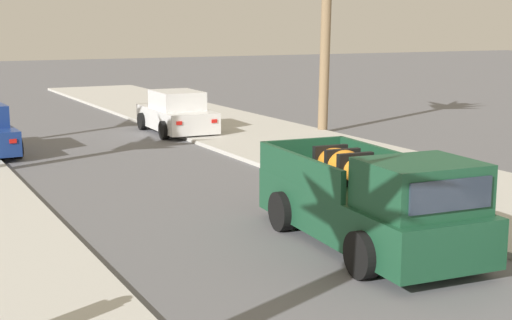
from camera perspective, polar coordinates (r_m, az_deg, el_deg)
The scene contains 4 objects.
sidewalk_right at distance 19.48m, azimuth 10.69°, elevation -1.06°, with size 5.18×60.00×0.12m, color beige.
curb_right at distance 18.78m, azimuth 7.82°, elevation -1.44°, with size 0.16×60.00×0.10m, color silver.
pickup_truck at distance 13.09m, azimuth 8.87°, elevation -3.27°, with size 2.50×5.34×1.80m.
car_left_mid at distance 26.85m, azimuth -6.18°, elevation 3.61°, with size 2.15×4.31×1.54m.
Camera 1 is at (-6.14, -2.97, 3.90)m, focal length 51.60 mm.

